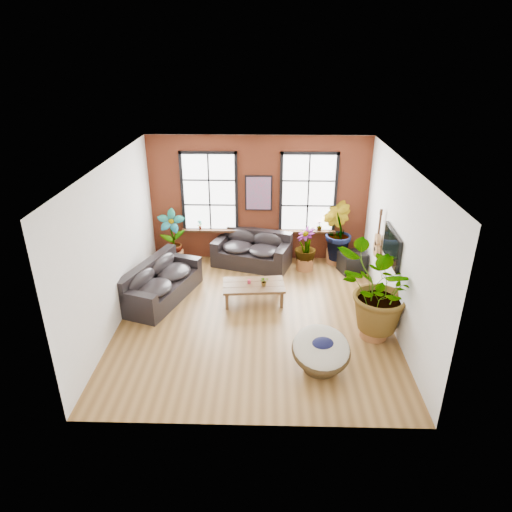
{
  "coord_description": "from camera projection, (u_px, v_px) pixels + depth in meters",
  "views": [
    {
      "loc": [
        0.26,
        -8.81,
        5.57
      ],
      "look_at": [
        0.0,
        0.6,
        1.25
      ],
      "focal_mm": 32.0,
      "sensor_mm": 36.0,
      "label": 1
    }
  ],
  "objects": [
    {
      "name": "pot_right_wall",
      "position": [
        374.0,
        328.0,
        9.57
      ],
      "size": [
        0.74,
        0.74,
        0.41
      ],
      "rotation": [
        0.0,
        0.0,
        -0.41
      ],
      "color": "#975A31",
      "rests_on": "ground"
    },
    {
      "name": "papasan_chair",
      "position": [
        321.0,
        350.0,
        8.5
      ],
      "size": [
        1.25,
        1.27,
        0.83
      ],
      "rotation": [
        0.0,
        0.0,
        0.14
      ],
      "color": "#3C2C15",
      "rests_on": "ground"
    },
    {
      "name": "pot_back_right",
      "position": [
        336.0,
        256.0,
        12.9
      ],
      "size": [
        0.67,
        0.67,
        0.4
      ],
      "rotation": [
        0.0,
        0.0,
        0.25
      ],
      "color": "#975A31",
      "rests_on": "ground"
    },
    {
      "name": "poster",
      "position": [
        259.0,
        193.0,
        12.41
      ],
      "size": [
        0.74,
        0.06,
        0.98
      ],
      "color": "black",
      "rests_on": "room"
    },
    {
      "name": "sill_plant_right",
      "position": [
        319.0,
        226.0,
        12.7
      ],
      "size": [
        0.19,
        0.19,
        0.27
      ],
      "primitive_type": "imported",
      "rotation": [
        0.0,
        0.0,
        3.49
      ],
      "color": "#16531B",
      "rests_on": "room"
    },
    {
      "name": "floor_plant_back_left",
      "position": [
        172.0,
        235.0,
        12.55
      ],
      "size": [
        0.81,
        0.61,
        1.42
      ],
      "primitive_type": "imported",
      "rotation": [
        0.0,
        0.0,
        0.14
      ],
      "color": "#16531B",
      "rests_on": "ground"
    },
    {
      "name": "sill_plant_left",
      "position": [
        200.0,
        225.0,
        12.79
      ],
      "size": [
        0.17,
        0.17,
        0.27
      ],
      "primitive_type": "imported",
      "rotation": [
        0.0,
        0.0,
        0.79
      ],
      "color": "#16531B",
      "rests_on": "room"
    },
    {
      "name": "floor_plant_right_wall",
      "position": [
        380.0,
        292.0,
        9.18
      ],
      "size": [
        2.21,
        2.17,
        1.86
      ],
      "primitive_type": "imported",
      "rotation": [
        0.0,
        0.0,
        3.8
      ],
      "color": "#16531B",
      "rests_on": "ground"
    },
    {
      "name": "tv_wall_unit",
      "position": [
        387.0,
        246.0,
        10.16
      ],
      "size": [
        0.13,
        1.86,
        1.2
      ],
      "color": "black",
      "rests_on": "room"
    },
    {
      "name": "room",
      "position": [
        255.0,
        244.0,
        9.74
      ],
      "size": [
        6.04,
        6.54,
        3.54
      ],
      "color": "brown",
      "rests_on": "ground"
    },
    {
      "name": "pot_back_left",
      "position": [
        175.0,
        257.0,
        12.82
      ],
      "size": [
        0.65,
        0.65,
        0.39
      ],
      "rotation": [
        0.0,
        0.0,
        -0.25
      ],
      "color": "#975A31",
      "rests_on": "ground"
    },
    {
      "name": "floor_plant_mid",
      "position": [
        306.0,
        246.0,
        12.31
      ],
      "size": [
        0.77,
        0.77,
        1.07
      ],
      "primitive_type": "imported",
      "rotation": [
        0.0,
        0.0,
        5.08
      ],
      "color": "#16531B",
      "rests_on": "ground"
    },
    {
      "name": "floor_plant_back_right",
      "position": [
        336.0,
        231.0,
        12.56
      ],
      "size": [
        1.12,
        1.14,
        1.62
      ],
      "primitive_type": "imported",
      "rotation": [
        0.0,
        0.0,
        2.24
      ],
      "color": "#16531B",
      "rests_on": "ground"
    },
    {
      "name": "table_plant",
      "position": [
        264.0,
        281.0,
        10.68
      ],
      "size": [
        0.24,
        0.23,
        0.23
      ],
      "primitive_type": "imported",
      "rotation": [
        0.0,
        0.0,
        0.27
      ],
      "color": "#16531B",
      "rests_on": "coffee_table"
    },
    {
      "name": "sofa_left",
      "position": [
        160.0,
        283.0,
        10.96
      ],
      "size": [
        1.67,
        2.51,
        0.92
      ],
      "rotation": [
        0.0,
        0.0,
        1.24
      ],
      "color": "black",
      "rests_on": "ground"
    },
    {
      "name": "sofa_back",
      "position": [
        252.0,
        250.0,
        12.67
      ],
      "size": [
        2.28,
        1.59,
        0.95
      ],
      "rotation": [
        0.0,
        0.0,
        -0.31
      ],
      "color": "black",
      "rests_on": "ground"
    },
    {
      "name": "coffee_table",
      "position": [
        254.0,
        286.0,
        10.81
      ],
      "size": [
        1.51,
        0.95,
        0.56
      ],
      "rotation": [
        0.0,
        0.0,
        0.09
      ],
      "color": "#4D331B",
      "rests_on": "ground"
    },
    {
      "name": "media_box",
      "position": [
        352.0,
        262.0,
        12.34
      ],
      "size": [
        0.8,
        0.73,
        0.55
      ],
      "rotation": [
        0.0,
        0.0,
        0.32
      ],
      "color": "black",
      "rests_on": "ground"
    },
    {
      "name": "pot_mid",
      "position": [
        305.0,
        263.0,
        12.5
      ],
      "size": [
        0.51,
        0.51,
        0.34
      ],
      "rotation": [
        0.0,
        0.0,
        0.11
      ],
      "color": "#975A31",
      "rests_on": "ground"
    }
  ]
}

